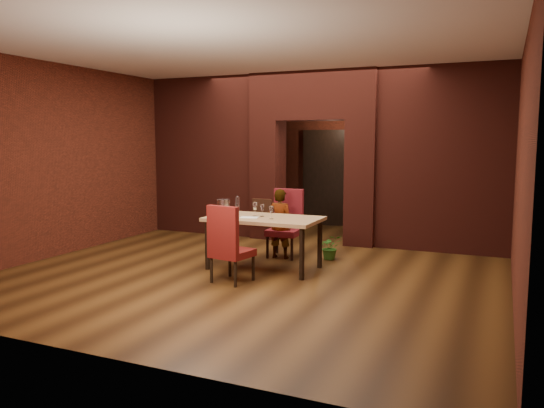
{
  "coord_description": "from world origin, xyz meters",
  "views": [
    {
      "loc": [
        3.33,
        -7.56,
        1.94
      ],
      "look_at": [
        0.01,
        0.0,
        0.94
      ],
      "focal_mm": 35.0,
      "sensor_mm": 36.0,
      "label": 1
    }
  ],
  "objects_px": {
    "chair_near": "(232,243)",
    "wine_bucket": "(223,207)",
    "person_seated": "(280,224)",
    "wine_glass_b": "(262,210)",
    "dining_table": "(264,243)",
    "wine_glass_c": "(271,213)",
    "wine_glass_a": "(255,209)",
    "potted_plant": "(330,247)",
    "water_bottle": "(237,205)",
    "chair_far": "(284,224)"
  },
  "relations": [
    {
      "from": "chair_near",
      "to": "wine_bucket",
      "type": "height_order",
      "value": "chair_near"
    },
    {
      "from": "person_seated",
      "to": "wine_glass_b",
      "type": "bearing_deg",
      "value": 89.6
    },
    {
      "from": "dining_table",
      "to": "person_seated",
      "type": "xyz_separation_m",
      "value": [
        -0.06,
        0.76,
        0.18
      ]
    },
    {
      "from": "person_seated",
      "to": "wine_glass_c",
      "type": "distance_m",
      "value": 0.98
    },
    {
      "from": "wine_glass_a",
      "to": "dining_table",
      "type": "bearing_deg",
      "value": -11.08
    },
    {
      "from": "dining_table",
      "to": "potted_plant",
      "type": "relative_size",
      "value": 4.12
    },
    {
      "from": "wine_glass_a",
      "to": "water_bottle",
      "type": "height_order",
      "value": "water_bottle"
    },
    {
      "from": "chair_near",
      "to": "wine_glass_b",
      "type": "distance_m",
      "value": 0.97
    },
    {
      "from": "chair_far",
      "to": "wine_glass_b",
      "type": "height_order",
      "value": "chair_far"
    },
    {
      "from": "chair_far",
      "to": "wine_bucket",
      "type": "distance_m",
      "value": 1.19
    },
    {
      "from": "person_seated",
      "to": "potted_plant",
      "type": "height_order",
      "value": "person_seated"
    },
    {
      "from": "chair_near",
      "to": "wine_glass_a",
      "type": "relative_size",
      "value": 5.02
    },
    {
      "from": "chair_far",
      "to": "chair_near",
      "type": "relative_size",
      "value": 1.05
    },
    {
      "from": "chair_near",
      "to": "water_bottle",
      "type": "xyz_separation_m",
      "value": [
        -0.4,
        0.94,
        0.4
      ]
    },
    {
      "from": "wine_glass_c",
      "to": "wine_bucket",
      "type": "height_order",
      "value": "wine_bucket"
    },
    {
      "from": "dining_table",
      "to": "wine_bucket",
      "type": "distance_m",
      "value": 0.83
    },
    {
      "from": "person_seated",
      "to": "potted_plant",
      "type": "distance_m",
      "value": 0.91
    },
    {
      "from": "wine_glass_b",
      "to": "potted_plant",
      "type": "bearing_deg",
      "value": 49.99
    },
    {
      "from": "wine_glass_a",
      "to": "wine_glass_b",
      "type": "xyz_separation_m",
      "value": [
        0.11,
        0.02,
        -0.02
      ]
    },
    {
      "from": "wine_glass_b",
      "to": "wine_bucket",
      "type": "distance_m",
      "value": 0.61
    },
    {
      "from": "potted_plant",
      "to": "water_bottle",
      "type": "bearing_deg",
      "value": -143.51
    },
    {
      "from": "water_bottle",
      "to": "person_seated",
      "type": "bearing_deg",
      "value": 57.26
    },
    {
      "from": "dining_table",
      "to": "potted_plant",
      "type": "distance_m",
      "value": 1.25
    },
    {
      "from": "person_seated",
      "to": "dining_table",
      "type": "bearing_deg",
      "value": 93.6
    },
    {
      "from": "wine_glass_c",
      "to": "water_bottle",
      "type": "distance_m",
      "value": 0.71
    },
    {
      "from": "wine_glass_a",
      "to": "wine_glass_c",
      "type": "bearing_deg",
      "value": -25.77
    },
    {
      "from": "chair_near",
      "to": "water_bottle",
      "type": "relative_size",
      "value": 3.66
    },
    {
      "from": "chair_near",
      "to": "person_seated",
      "type": "bearing_deg",
      "value": -81.4
    },
    {
      "from": "dining_table",
      "to": "wine_glass_b",
      "type": "relative_size",
      "value": 9.23
    },
    {
      "from": "wine_glass_b",
      "to": "potted_plant",
      "type": "distance_m",
      "value": 1.4
    },
    {
      "from": "wine_glass_c",
      "to": "water_bottle",
      "type": "bearing_deg",
      "value": 161.66
    },
    {
      "from": "chair_far",
      "to": "water_bottle",
      "type": "height_order",
      "value": "chair_far"
    },
    {
      "from": "chair_far",
      "to": "wine_glass_a",
      "type": "relative_size",
      "value": 5.26
    },
    {
      "from": "dining_table",
      "to": "water_bottle",
      "type": "relative_size",
      "value": 5.75
    },
    {
      "from": "potted_plant",
      "to": "wine_glass_c",
      "type": "bearing_deg",
      "value": -116.21
    },
    {
      "from": "chair_near",
      "to": "wine_glass_a",
      "type": "xyz_separation_m",
      "value": [
        -0.08,
        0.88,
        0.36
      ]
    },
    {
      "from": "wine_glass_a",
      "to": "wine_glass_c",
      "type": "relative_size",
      "value": 1.13
    },
    {
      "from": "wine_glass_b",
      "to": "potted_plant",
      "type": "relative_size",
      "value": 0.45
    },
    {
      "from": "wine_bucket",
      "to": "dining_table",
      "type": "bearing_deg",
      "value": 7.53
    },
    {
      "from": "potted_plant",
      "to": "chair_near",
      "type": "bearing_deg",
      "value": -113.95
    },
    {
      "from": "wine_glass_b",
      "to": "water_bottle",
      "type": "height_order",
      "value": "water_bottle"
    },
    {
      "from": "wine_bucket",
      "to": "chair_near",
      "type": "bearing_deg",
      "value": -54.02
    },
    {
      "from": "wine_glass_a",
      "to": "potted_plant",
      "type": "height_order",
      "value": "wine_glass_a"
    },
    {
      "from": "wine_glass_b",
      "to": "wine_bucket",
      "type": "xyz_separation_m",
      "value": [
        -0.59,
        -0.14,
        0.03
      ]
    },
    {
      "from": "wine_glass_c",
      "to": "chair_near",
      "type": "bearing_deg",
      "value": -110.24
    },
    {
      "from": "wine_bucket",
      "to": "water_bottle",
      "type": "xyz_separation_m",
      "value": [
        0.15,
        0.17,
        0.02
      ]
    },
    {
      "from": "chair_far",
      "to": "wine_glass_b",
      "type": "distance_m",
      "value": 0.88
    },
    {
      "from": "person_seated",
      "to": "potted_plant",
      "type": "relative_size",
      "value": 2.82
    },
    {
      "from": "chair_near",
      "to": "wine_glass_c",
      "type": "bearing_deg",
      "value": -100.64
    },
    {
      "from": "wine_glass_a",
      "to": "wine_glass_b",
      "type": "relative_size",
      "value": 1.17
    }
  ]
}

